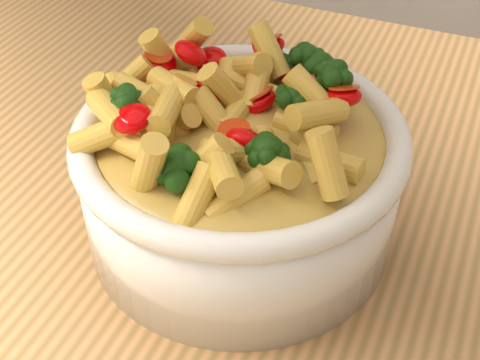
% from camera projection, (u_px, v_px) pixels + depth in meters
% --- Properties ---
extents(table, '(1.20, 0.80, 0.90)m').
position_uv_depth(table, '(151.00, 258.00, 0.68)').
color(table, tan).
rests_on(table, ground).
extents(serving_bowl, '(0.26, 0.26, 0.11)m').
position_uv_depth(serving_bowl, '(240.00, 179.00, 0.53)').
color(serving_bowl, white).
rests_on(serving_bowl, table).
extents(pasta_salad, '(0.20, 0.20, 0.05)m').
position_uv_depth(pasta_salad, '(240.00, 107.00, 0.49)').
color(pasta_salad, '#FBBB4F').
rests_on(pasta_salad, serving_bowl).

